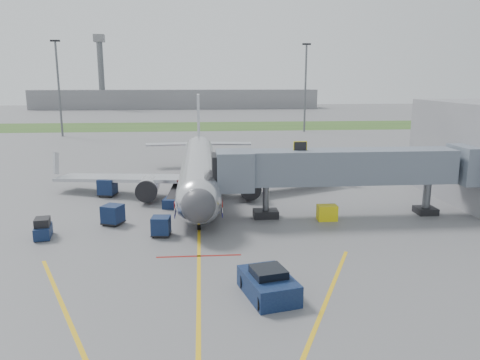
{
  "coord_description": "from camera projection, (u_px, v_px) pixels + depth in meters",
  "views": [
    {
      "loc": [
        0.29,
        -35.28,
        12.22
      ],
      "look_at": [
        3.79,
        6.43,
        3.2
      ],
      "focal_mm": 35.0,
      "sensor_mm": 36.0,
      "label": 1
    }
  ],
  "objects": [
    {
      "name": "ground_power_cart",
      "position": [
        327.0,
        213.0,
        41.34
      ],
      "size": [
        1.71,
        1.15,
        1.36
      ],
      "color": "#D5C60C",
      "rests_on": "ground"
    },
    {
      "name": "grass_strip",
      "position": [
        200.0,
        126.0,
        124.59
      ],
      "size": [
        300.0,
        25.0,
        0.01
      ],
      "primitive_type": "cube",
      "color": "#2D4C1E",
      "rests_on": "ground"
    },
    {
      "name": "baggage_tug",
      "position": [
        43.0,
        229.0,
        36.76
      ],
      "size": [
        1.57,
        2.45,
        1.6
      ],
      "color": "#0C1537",
      "rests_on": "ground"
    },
    {
      "name": "jet_bridge",
      "position": [
        342.0,
        168.0,
        41.9
      ],
      "size": [
        25.3,
        4.0,
        6.9
      ],
      "color": "slate",
      "rests_on": "ground"
    },
    {
      "name": "belt_loader",
      "position": [
        174.0,
        200.0,
        46.43
      ],
      "size": [
        2.13,
        4.46,
        2.11
      ],
      "color": "#0C1537",
      "rests_on": "ground"
    },
    {
      "name": "ground",
      "position": [
        199.0,
        237.0,
        36.92
      ],
      "size": [
        400.0,
        400.0,
        0.0
      ],
      "primitive_type": "plane",
      "color": "#565659",
      "rests_on": "ground"
    },
    {
      "name": "distant_terminal",
      "position": [
        176.0,
        99.0,
        200.86
      ],
      "size": [
        120.0,
        14.0,
        8.0
      ],
      "primitive_type": "cube",
      "color": "slate",
      "rests_on": "ground"
    },
    {
      "name": "light_mast_right",
      "position": [
        305.0,
        86.0,
        109.76
      ],
      "size": [
        2.0,
        0.44,
        20.4
      ],
      "color": "#595B60",
      "rests_on": "ground"
    },
    {
      "name": "baggage_cart_c",
      "position": [
        113.0,
        215.0,
        40.09
      ],
      "size": [
        2.07,
        2.07,
        1.7
      ],
      "color": "#0C1537",
      "rests_on": "ground"
    },
    {
      "name": "control_tower",
      "position": [
        101.0,
        67.0,
        190.73
      ],
      "size": [
        4.0,
        4.0,
        30.0
      ],
      "color": "#595B60",
      "rests_on": "ground"
    },
    {
      "name": "baggage_cart_a",
      "position": [
        161.0,
        226.0,
        37.15
      ],
      "size": [
        1.59,
        1.59,
        1.57
      ],
      "color": "#0C1537",
      "rests_on": "ground"
    },
    {
      "name": "ramp_worker",
      "position": [
        109.0,
        184.0,
        51.72
      ],
      "size": [
        0.78,
        0.79,
        1.84
      ],
      "primitive_type": "imported",
      "rotation": [
        0.0,
        0.0,
        0.79
      ],
      "color": "#85D519",
      "rests_on": "ground"
    },
    {
      "name": "light_mast_left",
      "position": [
        59.0,
        86.0,
        100.38
      ],
      "size": [
        2.0,
        0.44,
        20.4
      ],
      "color": "#595B60",
      "rests_on": "ground"
    },
    {
      "name": "airliner",
      "position": [
        199.0,
        169.0,
        51.22
      ],
      "size": [
        32.1,
        35.67,
        10.25
      ],
      "color": "silver",
      "rests_on": "ground"
    },
    {
      "name": "apron_markings",
      "position": [
        199.0,
        276.0,
        29.71
      ],
      "size": [
        21.52,
        50.0,
        0.01
      ],
      "color": "gold",
      "rests_on": "ground"
    },
    {
      "name": "pushback_tug",
      "position": [
        268.0,
        284.0,
        26.83
      ],
      "size": [
        3.37,
        4.54,
        1.7
      ],
      "color": "#0C1537",
      "rests_on": "ground"
    },
    {
      "name": "baggage_cart_b",
      "position": [
        107.0,
        187.0,
        49.89
      ],
      "size": [
        2.07,
        2.07,
        1.87
      ],
      "color": "#0C1537",
      "rests_on": "ground"
    }
  ]
}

